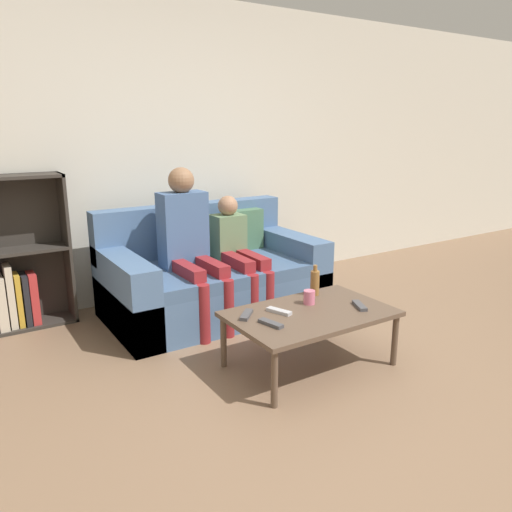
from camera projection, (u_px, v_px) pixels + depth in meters
name	position (u px, v px, depth m)	size (l,w,h in m)	color
ground_plane	(353.00, 407.00, 2.79)	(22.00, 22.00, 0.00)	#84664C
wall_back	(171.00, 151.00, 4.43)	(12.00, 0.06, 2.60)	beige
couch	(212.00, 279.00, 4.16)	(1.72, 0.99, 0.87)	#4C6B93
bookshelf	(16.00, 269.00, 3.81)	(0.69, 0.28, 1.18)	#332D28
coffee_table	(310.00, 317.00, 3.19)	(1.03, 0.66, 0.38)	brown
person_adult	(188.00, 236.00, 3.85)	(0.37, 0.67, 1.22)	maroon
person_child	(237.00, 249.00, 4.06)	(0.26, 0.67, 0.97)	maroon
cup_near	(309.00, 297.00, 3.31)	(0.08, 0.08, 0.09)	pink
tv_remote_0	(360.00, 306.00, 3.26)	(0.11, 0.17, 0.02)	#47474C
tv_remote_1	(271.00, 323.00, 2.97)	(0.09, 0.18, 0.02)	#47474C
tv_remote_2	(279.00, 311.00, 3.16)	(0.10, 0.18, 0.02)	#B7B7BC
tv_remote_3	(246.00, 315.00, 3.10)	(0.15, 0.15, 0.02)	#47474C
bottle	(315.00, 282.00, 3.48)	(0.06, 0.06, 0.22)	olive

